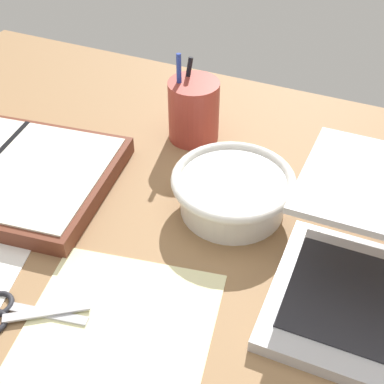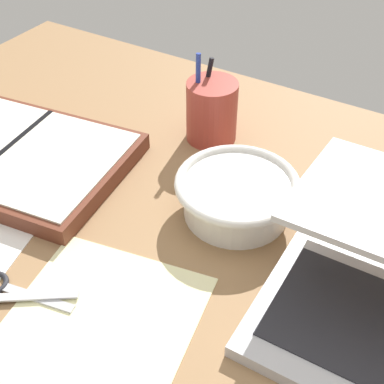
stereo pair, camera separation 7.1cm
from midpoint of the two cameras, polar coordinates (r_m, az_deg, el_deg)
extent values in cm
cube|color=#936D47|center=(72.04, -3.17, -8.17)|extent=(140.00, 100.00, 2.00)
cylinder|color=silver|center=(76.82, 1.73, -0.40)|extent=(15.14, 15.14, 5.50)
torus|color=silver|center=(75.05, 1.77, 1.18)|extent=(17.81, 17.81, 1.42)
cylinder|color=#9E382D|center=(90.47, -2.08, 8.60)|extent=(8.57, 8.57, 10.52)
cylinder|color=black|center=(91.03, -3.02, 10.34)|extent=(2.03, 3.10, 12.69)
cylinder|color=#233899|center=(88.99, -3.67, 10.13)|extent=(1.38, 1.98, 14.35)
cube|color=silver|center=(84.48, -17.94, 1.87)|extent=(20.21, 25.17, 0.30)
cube|color=#B7B7BC|center=(68.62, -18.20, -12.23)|extent=(9.16, 6.82, 0.30)
cube|color=#B7B7BC|center=(68.85, -18.15, -12.38)|extent=(10.34, 3.06, 0.30)
cube|color=#F4EFB2|center=(63.84, -12.42, -17.06)|extent=(26.82, 33.09, 0.16)
camera|label=1|loc=(0.04, -92.87, -2.44)|focal=50.00mm
camera|label=2|loc=(0.04, 87.13, 2.44)|focal=50.00mm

